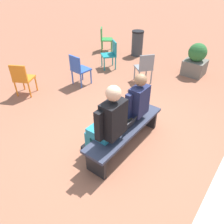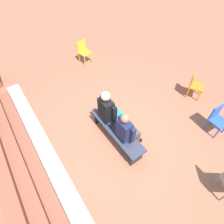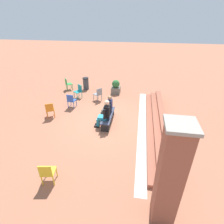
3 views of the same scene
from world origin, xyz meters
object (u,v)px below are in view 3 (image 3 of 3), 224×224
Objects in this scene: laptop at (108,114)px; litter_bin at (86,83)px; bench at (108,116)px; plastic_chair_far_right at (47,172)px; person_student at (108,107)px; person_adult at (105,113)px; plastic_chair_near_bench_left at (79,91)px; plastic_chair_far_left at (71,100)px; planter at (116,87)px; plastic_chair_mid_courtyard at (98,94)px; plastic_chair_by_pillar at (50,109)px; plastic_chair_foreground at (68,83)px.

laptop is 4.90m from litter_bin.
bench is 4.08m from plastic_chair_far_right.
person_adult is (0.73, -0.01, 0.04)m from person_student.
person_student is (-0.32, -0.07, 0.36)m from bench.
person_adult is 3.68m from plastic_chair_far_right.
person_adult is 4.47× the size of laptop.
plastic_chair_near_bench_left is 0.98× the size of litter_bin.
laptop is at bearing 29.72° from litter_bin.
planter is at bearing 138.95° from plastic_chair_far_left.
person_student reaches higher than planter.
plastic_chair_by_pillar is at bearing -39.88° from plastic_chair_mid_courtyard.
litter_bin is (-0.39, -2.26, -0.00)m from planter.
plastic_chair_near_bench_left is at bearing 166.63° from plastic_chair_by_pillar.
laptop is 0.38× the size of plastic_chair_far_left.
plastic_chair_far_left is (-1.28, -2.40, 0.13)m from bench.
person_adult is 1.70× the size of plastic_chair_far_left.
bench is at bearing 89.53° from plastic_chair_by_pillar.
plastic_chair_near_bench_left is at bearing -64.07° from planter.
person_student reaches higher than plastic_chair_far_right.
person_student is 2.36m from plastic_chair_mid_courtyard.
plastic_chair_near_bench_left is 0.89× the size of planter.
plastic_chair_by_pillar is (-0.05, -3.10, -0.02)m from laptop.
plastic_chair_foreground is at bearing -140.28° from person_adult.
person_student is 1.59× the size of plastic_chair_near_bench_left.
laptop is 3.69m from plastic_chair_near_bench_left.
plastic_chair_far_left is 1.00× the size of plastic_chair_far_right.
bench is 2.67m from plastic_chair_mid_courtyard.
plastic_chair_by_pillar is at bearing -90.47° from bench.
litter_bin is (-4.23, -2.42, 0.08)m from bench.
plastic_chair_by_pillar is (2.42, -2.02, 0.00)m from plastic_chair_mid_courtyard.
plastic_chair_far_left is 1.00× the size of plastic_chair_foreground.
laptop is 2.70m from plastic_chair_mid_courtyard.
plastic_chair_far_right is at bearing 10.57° from plastic_chair_near_bench_left.
laptop is 0.38× the size of plastic_chair_foreground.
plastic_chair_by_pillar is at bearing 8.35° from plastic_chair_foreground.
person_adult is 1.70× the size of plastic_chair_by_pillar.
litter_bin is (-4.64, -2.34, -0.32)m from person_adult.
plastic_chair_by_pillar is (-0.43, -3.02, -0.27)m from person_adult.
bench is 1.91× the size of planter.
plastic_chair_foreground is 0.98× the size of litter_bin.
plastic_chair_near_bench_left is at bearing 45.90° from plastic_chair_foreground.
bench is at bearing 29.72° from litter_bin.
plastic_chair_far_left is 1.00× the size of plastic_chair_near_bench_left.
person_student is 3.05m from plastic_chair_by_pillar.
plastic_chair_far_left is 0.89× the size of planter.
litter_bin is at bearing 178.81° from plastic_chair_near_bench_left.
litter_bin is at bearing -99.72° from planter.
planter is (-4.26, -0.09, -0.32)m from person_adult.
person_adult reaches higher than plastic_chair_mid_courtyard.
plastic_chair_far_right is (5.17, 1.19, 0.00)m from plastic_chair_far_left.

